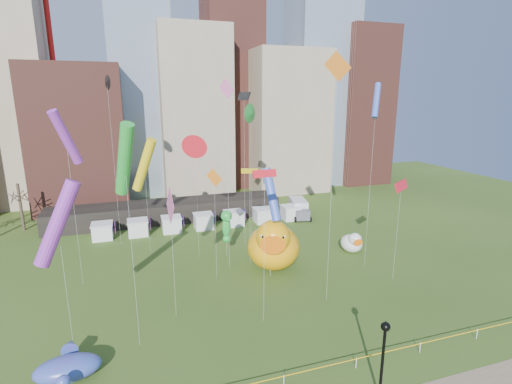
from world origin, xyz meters
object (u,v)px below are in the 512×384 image
object	(u,v)px
big_duck	(273,245)
box_truck	(299,208)
small_duck	(352,243)
seahorse_purple	(271,251)
whale_inflatable	(68,367)
lamppost	(383,352)
seahorse_green	(227,224)

from	to	relation	value
big_duck	box_truck	size ratio (longest dim) A/B	1.34
small_duck	box_truck	distance (m)	17.08
box_truck	seahorse_purple	bearing A→B (deg)	-109.82
big_duck	whale_inflatable	xyz separation A→B (m)	(-21.09, -12.83, -2.14)
big_duck	whale_inflatable	world-z (taller)	big_duck
seahorse_purple	lamppost	distance (m)	20.01
small_duck	seahorse_purple	xyz separation A→B (m)	(-12.92, -3.31, 1.73)
seahorse_green	whale_inflatable	distance (m)	24.96
box_truck	big_duck	bearing A→B (deg)	-110.05
seahorse_purple	lamppost	world-z (taller)	lamppost
box_truck	seahorse_green	bearing A→B (deg)	-128.54
whale_inflatable	seahorse_purple	bearing A→B (deg)	26.42
seahorse_purple	box_truck	xyz separation A→B (m)	(12.88, 20.39, -1.62)
big_duck	box_truck	world-z (taller)	big_duck
small_duck	whale_inflatable	size ratio (longest dim) A/B	0.67
seahorse_green	whale_inflatable	bearing A→B (deg)	-130.07
big_duck	box_truck	bearing A→B (deg)	79.65
seahorse_purple	box_truck	world-z (taller)	seahorse_purple
whale_inflatable	seahorse_green	bearing A→B (deg)	45.21
big_duck	whale_inflatable	bearing A→B (deg)	-126.53
seahorse_purple	lamppost	bearing A→B (deg)	-110.36
seahorse_green	whale_inflatable	size ratio (longest dim) A/B	1.03
big_duck	small_duck	distance (m)	12.10
seahorse_purple	lamppost	xyz separation A→B (m)	(0.62, -19.99, 0.61)
lamppost	box_truck	bearing A→B (deg)	73.12
big_duck	lamppost	world-z (taller)	big_duck
seahorse_green	seahorse_purple	size ratio (longest dim) A/B	1.39
small_duck	lamppost	size ratio (longest dim) A/B	0.67
box_truck	small_duck	bearing A→B (deg)	-77.39
big_duck	lamppost	size ratio (longest dim) A/B	1.59
seahorse_green	lamppost	xyz separation A→B (m)	(3.99, -27.22, -0.77)
small_duck	lamppost	xyz separation A→B (m)	(-12.30, -23.30, 2.34)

